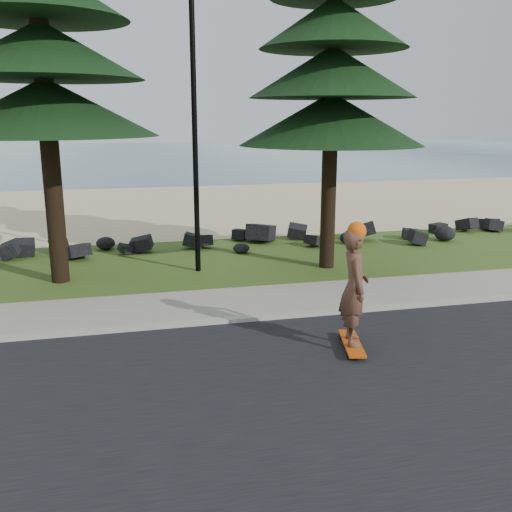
{
  "coord_description": "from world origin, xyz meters",
  "views": [
    {
      "loc": [
        -1.88,
        -11.54,
        4.05
      ],
      "look_at": [
        0.84,
        0.0,
        1.12
      ],
      "focal_mm": 40.0,
      "sensor_mm": 36.0,
      "label": 1
    }
  ],
  "objects": [
    {
      "name": "sidewalk",
      "position": [
        0.0,
        0.2,
        0.04
      ],
      "size": [
        160.0,
        2.0,
        0.08
      ],
      "primitive_type": "cube",
      "color": "gray",
      "rests_on": "ground"
    },
    {
      "name": "road",
      "position": [
        0.0,
        -4.5,
        0.01
      ],
      "size": [
        160.0,
        7.0,
        0.02
      ],
      "primitive_type": "cube",
      "color": "black",
      "rests_on": "ground"
    },
    {
      "name": "ground",
      "position": [
        0.0,
        0.0,
        0.0
      ],
      "size": [
        160.0,
        160.0,
        0.0
      ],
      "primitive_type": "plane",
      "color": "#38571B",
      "rests_on": "ground"
    },
    {
      "name": "ocean",
      "position": [
        0.0,
        51.0,
        0.0
      ],
      "size": [
        160.0,
        58.0,
        0.01
      ],
      "primitive_type": "cube",
      "color": "#3C6773",
      "rests_on": "ground"
    },
    {
      "name": "beach_sand",
      "position": [
        0.0,
        14.5,
        0.01
      ],
      "size": [
        160.0,
        15.0,
        0.01
      ],
      "primitive_type": "cube",
      "color": "beige",
      "rests_on": "ground"
    },
    {
      "name": "seawall_boulders",
      "position": [
        0.0,
        5.6,
        0.0
      ],
      "size": [
        60.0,
        2.4,
        1.1
      ],
      "primitive_type": null,
      "color": "black",
      "rests_on": "ground"
    },
    {
      "name": "lamp_post",
      "position": [
        0.0,
        3.2,
        4.13
      ],
      "size": [
        0.25,
        0.14,
        8.14
      ],
      "color": "black",
      "rests_on": "ground"
    },
    {
      "name": "skateboarder",
      "position": [
        1.95,
        -2.72,
        1.15
      ],
      "size": [
        0.64,
        1.27,
        2.29
      ],
      "rotation": [
        0.0,
        0.0,
        1.35
      ],
      "color": "#C1490B",
      "rests_on": "ground"
    },
    {
      "name": "kerb",
      "position": [
        0.0,
        -0.9,
        0.05
      ],
      "size": [
        160.0,
        0.2,
        0.1
      ],
      "primitive_type": "cube",
      "color": "#A8A697",
      "rests_on": "ground"
    }
  ]
}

